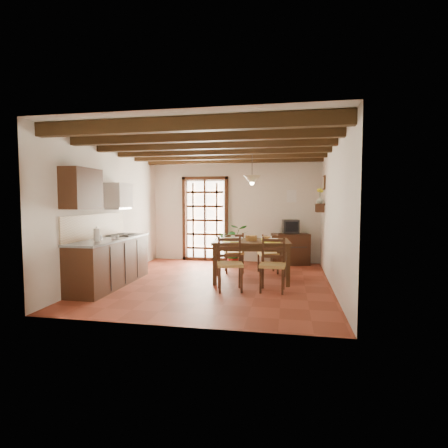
% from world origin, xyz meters
% --- Properties ---
extents(ground_plane, '(5.00, 5.00, 0.00)m').
position_xyz_m(ground_plane, '(0.00, 0.00, 0.00)').
color(ground_plane, brown).
extents(room_shell, '(4.52, 5.02, 2.81)m').
position_xyz_m(room_shell, '(0.00, 0.00, 1.82)').
color(room_shell, silver).
rests_on(room_shell, ground_plane).
extents(ceiling_beams, '(4.50, 4.34, 0.20)m').
position_xyz_m(ceiling_beams, '(0.00, 0.00, 2.69)').
color(ceiling_beams, black).
rests_on(ceiling_beams, room_shell).
extents(french_door, '(1.26, 0.11, 2.32)m').
position_xyz_m(french_door, '(-0.80, 2.45, 1.18)').
color(french_door, white).
rests_on(french_door, ground_plane).
extents(kitchen_counter, '(0.64, 2.25, 1.38)m').
position_xyz_m(kitchen_counter, '(-1.96, -0.60, 0.47)').
color(kitchen_counter, '#341C10').
rests_on(kitchen_counter, ground_plane).
extents(upper_cabinet, '(0.35, 0.80, 0.70)m').
position_xyz_m(upper_cabinet, '(-2.08, -1.30, 1.85)').
color(upper_cabinet, '#341C10').
rests_on(upper_cabinet, room_shell).
extents(range_hood, '(0.38, 0.60, 0.54)m').
position_xyz_m(range_hood, '(-2.05, -0.05, 1.73)').
color(range_hood, white).
rests_on(range_hood, room_shell).
extents(counter_items, '(0.50, 1.43, 0.25)m').
position_xyz_m(counter_items, '(-1.95, -0.51, 0.96)').
color(counter_items, black).
rests_on(counter_items, kitchen_counter).
extents(dining_table, '(1.63, 1.15, 0.83)m').
position_xyz_m(dining_table, '(0.69, 0.26, 0.73)').
color(dining_table, '#3C2513').
rests_on(dining_table, ground_plane).
extents(chair_near_left, '(0.54, 0.53, 0.98)m').
position_xyz_m(chair_near_left, '(0.39, -0.56, 0.31)').
color(chair_near_left, '#A78446').
rests_on(chair_near_left, ground_plane).
extents(chair_near_right, '(0.47, 0.44, 0.97)m').
position_xyz_m(chair_near_right, '(1.16, -0.48, 0.30)').
color(chair_near_right, '#A78446').
rests_on(chair_near_right, ground_plane).
extents(chair_far_left, '(0.51, 0.49, 0.92)m').
position_xyz_m(chair_far_left, '(0.22, 1.00, 0.29)').
color(chair_far_left, '#A78446').
rests_on(chair_far_left, ground_plane).
extents(chair_far_right, '(0.52, 0.51, 0.90)m').
position_xyz_m(chair_far_right, '(0.99, 1.08, 0.28)').
color(chair_far_right, '#A78446').
rests_on(chair_far_right, ground_plane).
extents(table_setting, '(1.12, 0.75, 0.10)m').
position_xyz_m(table_setting, '(0.69, 0.26, 0.95)').
color(table_setting, '#FDFF28').
rests_on(table_setting, dining_table).
extents(table_bowl, '(0.27, 0.27, 0.05)m').
position_xyz_m(table_bowl, '(0.41, 0.28, 0.86)').
color(table_bowl, white).
rests_on(table_bowl, dining_table).
extents(sideboard, '(1.01, 0.63, 0.79)m').
position_xyz_m(sideboard, '(1.48, 2.23, 0.40)').
color(sideboard, '#341C10').
rests_on(sideboard, ground_plane).
extents(crt_tv, '(0.44, 0.41, 0.33)m').
position_xyz_m(crt_tv, '(1.48, 2.22, 0.98)').
color(crt_tv, black).
rests_on(crt_tv, sideboard).
extents(fuse_box, '(0.25, 0.03, 0.32)m').
position_xyz_m(fuse_box, '(1.50, 2.48, 1.75)').
color(fuse_box, white).
rests_on(fuse_box, room_shell).
extents(plant_pot, '(0.40, 0.40, 0.24)m').
position_xyz_m(plant_pot, '(0.06, 1.96, 0.11)').
color(plant_pot, maroon).
rests_on(plant_pot, ground_plane).
extents(potted_plant, '(2.29, 2.07, 2.22)m').
position_xyz_m(potted_plant, '(0.06, 1.96, 0.57)').
color(potted_plant, '#144C19').
rests_on(potted_plant, ground_plane).
extents(wall_shelf, '(0.20, 0.42, 0.20)m').
position_xyz_m(wall_shelf, '(2.14, 1.60, 1.51)').
color(wall_shelf, '#341C10').
rests_on(wall_shelf, room_shell).
extents(shelf_vase, '(0.15, 0.15, 0.15)m').
position_xyz_m(shelf_vase, '(2.14, 1.60, 1.65)').
color(shelf_vase, '#B2BFB2').
rests_on(shelf_vase, wall_shelf).
extents(shelf_flowers, '(0.14, 0.14, 0.36)m').
position_xyz_m(shelf_flowers, '(2.14, 1.60, 1.86)').
color(shelf_flowers, '#FDFF28').
rests_on(shelf_flowers, shelf_vase).
extents(framed_picture, '(0.03, 0.32, 0.32)m').
position_xyz_m(framed_picture, '(2.22, 1.60, 2.05)').
color(framed_picture, brown).
rests_on(framed_picture, room_shell).
extents(pendant_lamp, '(0.36, 0.36, 0.84)m').
position_xyz_m(pendant_lamp, '(0.69, 0.36, 2.08)').
color(pendant_lamp, black).
rests_on(pendant_lamp, room_shell).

